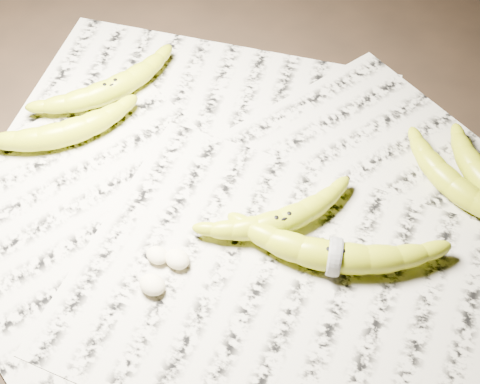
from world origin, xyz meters
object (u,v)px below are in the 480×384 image
Objects in this scene: banana_left_a at (111,88)px; banana_left_b at (63,132)px; banana_center at (282,220)px; banana_upper_a at (455,185)px; banana_taped at (335,255)px.

banana_left_b is (0.00, -0.11, 0.00)m from banana_left_a.
banana_center is (0.34, -0.06, -0.00)m from banana_left_a.
banana_upper_a is (0.50, 0.12, -0.00)m from banana_left_a.
banana_center is at bearing 148.47° from banana_taped.
banana_left_b is at bearing 132.58° from banana_center.
banana_left_b reaches higher than banana_center.
banana_taped is (0.42, 0.04, 0.00)m from banana_left_b.
banana_left_a is 1.08× the size of banana_left_b.
banana_left_a is 0.87× the size of banana_taped.
banana_left_a is at bearing 36.62° from banana_left_b.
banana_upper_a is at bearing -54.33° from banana_left_a.
banana_center is 0.24m from banana_upper_a.
banana_left_b is 0.42m from banana_taped.
banana_left_b is at bearing -155.86° from banana_left_a.
banana_left_a reaches higher than banana_upper_a.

